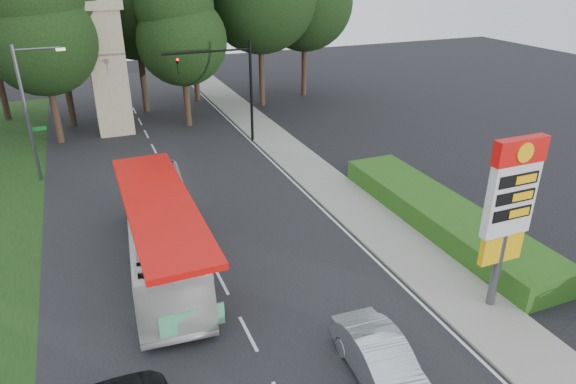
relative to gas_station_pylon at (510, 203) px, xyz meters
name	(u,v)px	position (x,y,z in m)	size (l,w,h in m)	color
road_surface	(197,233)	(-9.20, 10.01, -4.44)	(14.00, 80.00, 0.02)	black
sidewalk_right	(349,203)	(-0.70, 10.01, -4.39)	(3.00, 80.00, 0.12)	gray
hedge	(442,216)	(2.30, 6.01, -3.85)	(3.00, 14.00, 1.20)	#275015
gas_station_pylon	(510,203)	(0.00, 0.00, 0.00)	(2.10, 0.45, 6.85)	#59595E
traffic_signal_mast	(233,79)	(-3.52, 22.00, 0.22)	(6.10, 0.35, 7.20)	black
streetlight_signs	(30,108)	(-16.19, 20.01, -0.01)	(2.75, 0.98, 8.00)	#59595E
monument	(107,65)	(-11.20, 28.01, 0.66)	(3.00, 3.00, 10.05)	gray
tree_monument_left	(37,17)	(-15.20, 27.01, 4.23)	(7.28, 7.28, 14.30)	#2D2116
tree_monument_right	(180,21)	(-5.70, 27.51, 3.56)	(6.72, 6.72, 13.20)	#2D2116
transit_bus	(162,234)	(-11.12, 7.64, -2.88)	(2.64, 11.27, 3.14)	silver
sedan_silver	(382,361)	(-5.98, -1.68, -3.70)	(1.59, 4.57, 1.50)	#B7BBBF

